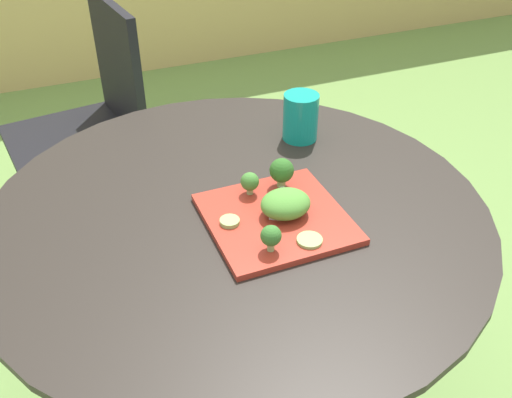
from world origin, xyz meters
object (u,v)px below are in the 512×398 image
Objects in this scene: drinking_glass at (300,119)px; fork at (279,202)px; patio_chair at (94,112)px; salad_plate at (276,218)px.

drinking_glass is 0.87× the size of fork.
patio_chair is at bearing 103.93° from fork.
salad_plate is 2.01× the size of fork.
salad_plate is 0.05m from fork.
fork is (0.02, 0.04, 0.01)m from salad_plate.
salad_plate is 0.36m from drinking_glass.
patio_chair is 7.48× the size of drinking_glass.
drinking_glass reaches higher than fork.
drinking_glass is at bearing -60.87° from patio_chair.
salad_plate is at bearing -77.80° from patio_chair.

